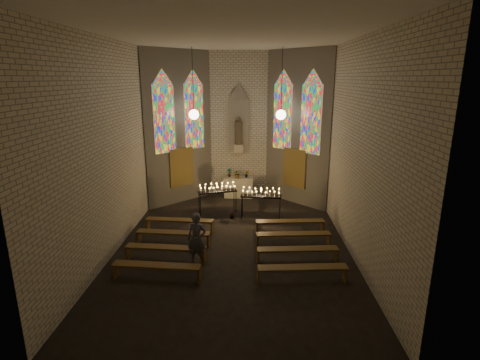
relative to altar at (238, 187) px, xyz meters
The scene contains 18 objects.
floor 5.47m from the altar, 90.00° to the right, with size 12.00×12.00×0.00m, color black.
room 3.83m from the altar, 90.00° to the right, with size 8.22×12.43×7.00m.
altar is the anchor object (origin of this frame).
flower_vase_left 0.86m from the altar, 168.96° to the left, with size 0.23×0.15×0.43m, color #4C723F.
flower_vase_center 0.73m from the altar, 116.06° to the right, with size 0.40×0.35×0.45m, color #4C723F.
flower_vase_right 0.79m from the altar, ahead, with size 0.19×0.16×0.35m, color #4C723F.
aisle_flower_pot 3.01m from the altar, 93.47° to the right, with size 0.20×0.20×0.36m, color #4C723F.
votive_stand_left 2.52m from the altar, 109.94° to the right, with size 1.74×0.92×1.25m.
votive_stand_right 3.16m from the altar, 70.38° to the right, with size 1.73×0.54×1.25m.
pew_left_0 4.92m from the altar, 115.58° to the right, with size 2.62×0.55×0.50m.
pew_right_0 4.92m from the altar, 64.42° to the right, with size 2.62×0.55×0.50m.
pew_left_1 6.02m from the altar, 110.64° to the right, with size 2.62×0.55×0.50m.
pew_right_1 6.02m from the altar, 69.36° to the right, with size 2.62×0.55×0.50m.
pew_left_2 7.16m from the altar, 107.25° to the right, with size 2.62×0.55×0.50m.
pew_right_2 7.16m from the altar, 72.75° to the right, with size 2.62×0.55×0.50m.
pew_left_3 8.31m from the altar, 104.80° to the right, with size 2.62×0.55×0.50m.
pew_right_3 8.31m from the altar, 75.20° to the right, with size 2.62×0.55×0.50m.
visitor 7.10m from the altar, 98.77° to the right, with size 0.62×0.41×1.70m, color #4D4D57.
Camera 1 is at (0.60, -12.36, 5.76)m, focal length 28.00 mm.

